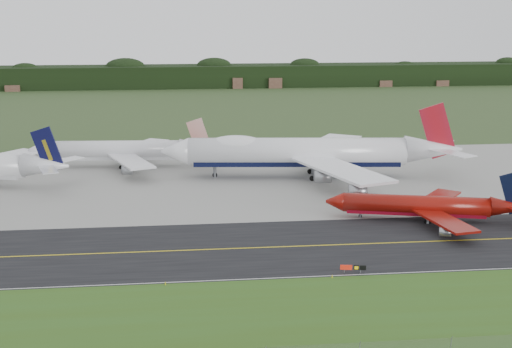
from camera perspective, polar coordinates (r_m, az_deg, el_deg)
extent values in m
plane|color=#304520|center=(138.88, 5.75, -5.14)|extent=(600.00, 600.00, 0.00)
cube|color=#375719|center=(107.20, 9.68, -10.95)|extent=(400.00, 30.00, 0.01)
cube|color=black|center=(135.18, 6.10, -5.67)|extent=(400.00, 32.00, 0.02)
cube|color=gray|center=(187.17, 2.52, -0.28)|extent=(400.00, 78.00, 0.01)
cube|color=yellow|center=(135.17, 6.10, -5.66)|extent=(400.00, 0.40, 0.00)
cube|color=silver|center=(121.00, 7.67, -8.00)|extent=(400.00, 0.25, 0.00)
plane|color=slate|center=(95.53, 11.88, -13.46)|extent=(320.00, 0.00, 320.00)
cylinder|color=slate|center=(95.53, 11.88, -13.46)|extent=(0.10, 0.10, 2.20)
cube|color=black|center=(406.58, -2.33, 7.86)|extent=(700.00, 24.00, 12.00)
cylinder|color=white|center=(186.02, 3.28, 1.81)|extent=(56.88, 13.16, 7.17)
cube|color=black|center=(186.49, 3.27, 1.11)|extent=(53.88, 11.08, 2.51)
cone|color=white|center=(186.82, -6.49, 1.80)|extent=(7.78, 7.88, 7.17)
cone|color=white|center=(191.40, 14.01, 1.93)|extent=(15.57, 8.72, 7.17)
ellipsoid|color=white|center=(185.37, -1.60, 2.41)|extent=(15.19, 7.62, 4.57)
cube|color=white|center=(171.62, 6.85, 0.35)|extent=(19.96, 33.51, 0.61)
cube|color=white|center=(202.69, 5.78, 2.35)|extent=(25.24, 32.60, 0.61)
cube|color=#A6121E|center=(190.74, 14.32, 3.36)|extent=(10.30, 1.67, 14.85)
cylinder|color=gray|center=(172.25, 5.36, -0.24)|extent=(4.21, 3.41, 3.01)
cylinder|color=gray|center=(201.98, 4.54, 1.77)|extent=(4.21, 3.41, 3.01)
cylinder|color=gray|center=(159.65, 8.14, -1.39)|extent=(4.21, 3.41, 3.01)
cylinder|color=gray|center=(216.16, 5.96, 2.49)|extent=(4.21, 3.41, 3.01)
cylinder|color=black|center=(187.31, -3.31, -0.08)|extent=(1.34, 0.72, 1.29)
cylinder|color=slate|center=(183.46, 4.74, 0.18)|extent=(1.10, 1.10, 4.79)
cylinder|color=black|center=(183.86, 4.73, -0.35)|extent=(1.35, 0.78, 1.29)
cylinder|color=slate|center=(191.13, 4.54, 0.71)|extent=(1.10, 1.10, 4.79)
cylinder|color=black|center=(191.51, 4.53, 0.20)|extent=(1.35, 0.78, 1.29)
cylinder|color=maroon|center=(152.62, 12.65, -2.42)|extent=(30.00, 11.65, 4.06)
cube|color=maroon|center=(152.98, 12.63, -2.90)|extent=(28.29, 10.28, 1.42)
cone|color=maroon|center=(152.29, 6.32, -2.21)|extent=(4.67, 4.88, 4.06)
cone|color=maroon|center=(155.12, 19.66, -2.51)|extent=(8.69, 5.96, 4.06)
cube|color=maroon|center=(145.31, 14.88, -3.63)|extent=(8.24, 17.38, 0.46)
cube|color=maroon|center=(161.29, 14.27, -1.93)|extent=(14.87, 16.27, 0.46)
cylinder|color=gray|center=(141.80, 14.89, -4.51)|extent=(2.58, 2.22, 1.70)
cylinder|color=gray|center=(165.38, 14.02, -1.94)|extent=(2.58, 2.22, 1.70)
cylinder|color=black|center=(152.99, 8.34, -3.35)|extent=(0.79, 0.51, 0.73)
cylinder|color=slate|center=(151.30, 13.57, -3.50)|extent=(0.70, 0.70, 2.09)
cylinder|color=black|center=(151.49, 13.56, -3.75)|extent=(0.80, 0.54, 0.73)
cylinder|color=slate|center=(155.57, 13.44, -3.03)|extent=(0.70, 0.70, 2.09)
cylinder|color=black|center=(155.76, 13.43, -3.27)|extent=(0.80, 0.54, 0.73)
cone|color=white|center=(181.50, -16.44, 0.66)|extent=(12.45, 8.21, 5.83)
cube|color=#0B0D34|center=(180.49, -16.33, 1.85)|extent=(8.07, 2.25, 11.77)
cylinder|color=gray|center=(210.38, -18.38, 1.34)|extent=(3.64, 3.09, 2.45)
cylinder|color=white|center=(202.61, -11.39, 1.90)|extent=(37.65, 8.06, 5.19)
cube|color=white|center=(202.94, -11.37, 1.44)|extent=(35.68, 6.63, 1.82)
cone|color=white|center=(207.13, -17.14, 1.82)|extent=(5.06, 5.53, 5.19)
cone|color=white|center=(199.98, -4.71, 2.09)|extent=(10.23, 5.94, 5.19)
cube|color=white|center=(191.42, -9.96, 1.04)|extent=(13.83, 22.40, 0.47)
cube|color=white|center=(212.21, -9.18, 2.25)|extent=(16.39, 21.95, 0.47)
cube|color=#9F220B|center=(199.33, -4.56, 3.04)|extent=(7.17, 0.97, 10.32)
cylinder|color=gray|center=(186.83, -10.25, 0.28)|extent=(2.99, 2.39, 2.18)
cylinder|color=gray|center=(217.50, -9.08, 2.14)|extent=(2.99, 2.39, 2.18)
cylinder|color=black|center=(206.31, -15.23, 0.66)|extent=(0.96, 0.49, 0.93)
cylinder|color=slate|center=(200.01, -10.64, 0.86)|extent=(0.78, 0.78, 3.27)
cylinder|color=black|center=(200.26, -10.63, 0.53)|extent=(0.97, 0.54, 0.93)
cylinder|color=slate|center=(205.53, -10.41, 1.20)|extent=(0.78, 0.78, 3.27)
cylinder|color=black|center=(205.77, -10.39, 0.88)|extent=(0.97, 0.54, 0.93)
cylinder|color=slate|center=(121.54, 7.09, -7.74)|extent=(0.11, 0.11, 0.63)
cylinder|color=slate|center=(121.73, 8.37, -7.74)|extent=(0.11, 0.11, 0.63)
cube|color=#B41D0D|center=(121.31, 7.23, -7.42)|extent=(1.98, 0.51, 0.81)
cube|color=black|center=(121.42, 8.04, -7.43)|extent=(0.91, 0.32, 0.81)
cube|color=black|center=(121.51, 8.55, -7.43)|extent=(1.09, 0.35, 0.81)
cylinder|color=yellow|center=(116.69, -7.27, -8.68)|extent=(0.16, 0.16, 0.50)
cylinder|color=yellow|center=(119.23, 6.12, -8.17)|extent=(0.16, 0.16, 0.50)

